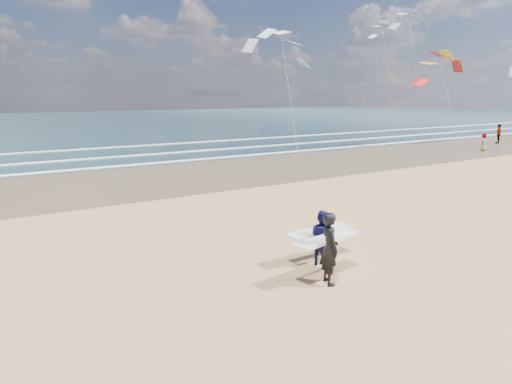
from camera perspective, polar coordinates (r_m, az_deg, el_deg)
wet_sand_strip at (r=37.65m, az=13.64°, el=4.48°), size 220.00×12.00×0.01m
ocean at (r=84.46m, az=-13.87°, el=8.60°), size 220.00×100.00×0.02m
foam_breakers at (r=45.20m, az=4.41°, el=6.09°), size 220.00×11.70×0.05m
surfer_near at (r=12.01m, az=9.13°, el=-6.84°), size 2.26×1.20×1.91m
surfer_far at (r=13.30m, az=8.20°, el=-5.60°), size 2.22×1.11×1.62m
beachgoer_0 at (r=43.96m, az=26.59°, el=5.60°), size 0.87×0.71×1.53m
beachgoer_1 at (r=51.32m, az=28.06°, el=6.45°), size 1.21×0.83×1.91m
kite_0 at (r=45.53m, az=22.53°, el=12.25°), size 6.51×4.82×9.65m
kite_1 at (r=40.24m, az=3.84°, el=14.66°), size 6.69×4.84×11.31m
kite_2 at (r=56.37m, az=19.22°, el=15.16°), size 5.91×4.75×15.31m
kite_5 at (r=58.80m, az=16.16°, el=14.18°), size 4.59×4.60×14.23m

